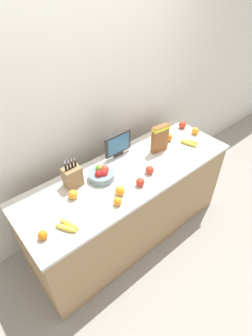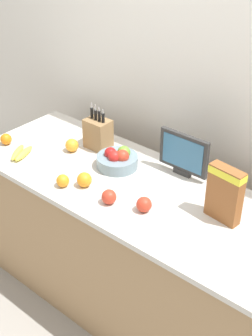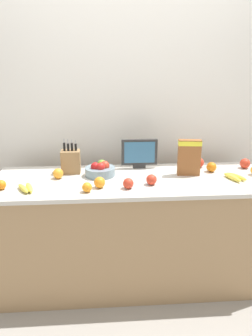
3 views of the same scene
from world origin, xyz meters
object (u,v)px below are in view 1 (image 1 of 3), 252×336
object	(u,v)px
apple_middle	(150,170)
orange_by_cereal	(195,131)
banana_bunch_left	(68,226)
orange_front_right	(43,235)
banana_bunch_right	(189,142)
apple_near_bananas	(156,135)
fruit_bowl	(102,174)
cereal_box	(160,137)
apple_leftmost	(182,125)
orange_front_center	(120,191)
apple_by_knife_block	(140,182)
knife_block	(72,176)
orange_front_left	(118,201)
small_monitor	(118,144)
orange_back_center	(73,194)
orange_near_bowl	(168,137)

from	to	relation	value
apple_middle	orange_by_cereal	xyz separation A→B (m)	(0.84, 0.15, 0.00)
banana_bunch_left	orange_front_right	xyz separation A→B (m)	(-0.18, 0.03, 0.02)
banana_bunch_right	apple_near_bananas	world-z (taller)	apple_near_bananas
fruit_bowl	apple_near_bananas	distance (m)	0.84
cereal_box	apple_leftmost	size ratio (longest dim) A/B	3.39
orange_by_cereal	apple_leftmost	bearing A→B (deg)	93.62
orange_front_center	fruit_bowl	bearing A→B (deg)	88.83
banana_bunch_right	apple_by_knife_block	world-z (taller)	apple_by_knife_block
knife_block	apple_by_knife_block	xyz separation A→B (m)	(0.43, -0.38, -0.06)
banana_bunch_left	apple_by_knife_block	world-z (taller)	apple_by_knife_block
knife_block	apple_near_bananas	bearing A→B (deg)	3.19
cereal_box	fruit_bowl	world-z (taller)	cereal_box
banana_bunch_right	apple_middle	world-z (taller)	apple_middle
apple_by_knife_block	knife_block	bearing A→B (deg)	138.40
orange_front_left	orange_front_center	bearing A→B (deg)	41.18
small_monitor	apple_middle	world-z (taller)	small_monitor
apple_near_bananas	orange_back_center	distance (m)	1.16
cereal_box	apple_leftmost	world-z (taller)	cereal_box
orange_by_cereal	banana_bunch_right	bearing A→B (deg)	-157.81
banana_bunch_left	orange_front_right	distance (m)	0.18
cereal_box	orange_by_cereal	bearing A→B (deg)	2.12
orange_back_center	banana_bunch_right	bearing A→B (deg)	-4.97
banana_bunch_right	orange_front_center	bearing A→B (deg)	-174.36
banana_bunch_right	small_monitor	bearing A→B (deg)	154.51
banana_bunch_left	banana_bunch_right	xyz separation A→B (m)	(1.52, 0.12, -0.00)
apple_leftmost	orange_front_left	bearing A→B (deg)	-161.53
cereal_box	orange_front_right	distance (m)	1.39
fruit_bowl	apple_middle	bearing A→B (deg)	-31.58
banana_bunch_left	orange_by_cereal	bearing A→B (deg)	6.60
cereal_box	fruit_bowl	distance (m)	0.70
orange_front_right	orange_back_center	distance (m)	0.42
apple_near_bananas	orange_front_left	bearing A→B (deg)	-152.15
apple_middle	apple_leftmost	world-z (taller)	apple_leftmost
knife_block	orange_back_center	size ratio (longest dim) A/B	3.52
knife_block	apple_leftmost	xyz separation A→B (m)	(1.43, 0.01, -0.05)
small_monitor	orange_front_right	bearing A→B (deg)	-157.89
small_monitor	orange_back_center	distance (m)	0.68
orange_front_center	cereal_box	bearing A→B (deg)	18.12
apple_by_knife_block	orange_front_center	distance (m)	0.20
apple_near_bananas	fruit_bowl	bearing A→B (deg)	-169.66
orange_front_right	orange_near_bowl	bearing A→B (deg)	9.69
knife_block	banana_bunch_left	bearing A→B (deg)	-126.98
cereal_box	orange_front_center	distance (m)	0.74
knife_block	apple_middle	distance (m)	0.68
banana_bunch_right	apple_middle	size ratio (longest dim) A/B	2.62
banana_bunch_right	apple_by_knife_block	xyz separation A→B (m)	(-0.81, -0.13, 0.02)
banana_bunch_right	orange_front_right	world-z (taller)	orange_front_right
knife_block	apple_near_bananas	xyz separation A→B (m)	(1.06, 0.06, -0.05)
orange_front_right	orange_back_center	size ratio (longest dim) A/B	0.87
fruit_bowl	apple_leftmost	size ratio (longest dim) A/B	2.79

